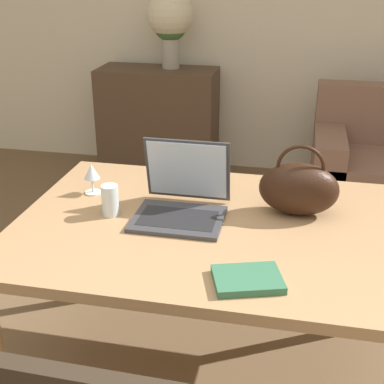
% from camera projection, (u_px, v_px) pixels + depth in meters
% --- Properties ---
extents(dining_table, '(1.40, 1.02, 0.73)m').
position_uv_depth(dining_table, '(205.00, 240.00, 1.99)').
color(dining_table, '#A87F56').
rests_on(dining_table, ground_plane).
extents(sideboard, '(0.90, 0.40, 0.84)m').
position_uv_depth(sideboard, '(159.00, 123.00, 4.19)').
color(sideboard, '#4C3828').
rests_on(sideboard, ground_plane).
extents(laptop, '(0.33, 0.32, 0.27)m').
position_uv_depth(laptop, '(183.00, 195.00, 2.01)').
color(laptop, '#38383D').
rests_on(laptop, dining_table).
extents(drinking_glass, '(0.06, 0.06, 0.12)m').
position_uv_depth(drinking_glass, '(110.00, 200.00, 2.00)').
color(drinking_glass, silver).
rests_on(drinking_glass, dining_table).
extents(wine_glass, '(0.07, 0.07, 0.13)m').
position_uv_depth(wine_glass, '(92.00, 174.00, 2.17)').
color(wine_glass, silver).
rests_on(wine_glass, dining_table).
extents(handbag, '(0.30, 0.17, 0.28)m').
position_uv_depth(handbag, '(299.00, 188.00, 1.99)').
color(handbag, black).
rests_on(handbag, dining_table).
extents(flower_vase, '(0.34, 0.34, 0.56)m').
position_uv_depth(flower_vase, '(170.00, 20.00, 3.90)').
color(flower_vase, '#9E998E').
rests_on(flower_vase, sideboard).
extents(book, '(0.24, 0.21, 0.02)m').
position_uv_depth(book, '(248.00, 279.00, 1.60)').
color(book, '#336B4C').
rests_on(book, dining_table).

